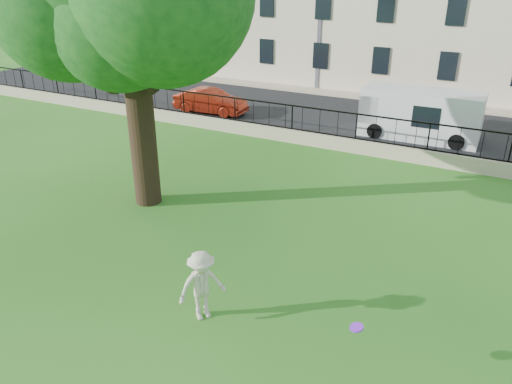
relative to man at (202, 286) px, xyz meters
The scene contains 9 objects.
ground 1.09m from the man, 132.69° to the left, with size 120.00×120.00×0.00m, color #206217.
retaining_wall 12.52m from the man, 92.10° to the left, with size 50.00×0.40×0.60m, color tan.
iron_railing 12.51m from the man, 92.10° to the left, with size 50.00×0.05×1.13m.
street 17.22m from the man, 91.52° to the left, with size 60.00×9.00×0.01m, color black.
sidewalk 22.41m from the man, 91.17° to the left, with size 60.00×1.40×0.12m, color tan.
man is the anchor object (origin of this frame).
frisbee 3.55m from the man, ahead, with size 0.27×0.27×0.03m, color purple.
red_sedan 17.62m from the man, 122.29° to the left, with size 1.40×4.02×1.33m, color maroon.
white_van 15.97m from the man, 84.46° to the left, with size 5.34×2.08×2.24m, color silver.
Camera 1 is at (5.90, -8.12, 7.34)m, focal length 35.00 mm.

